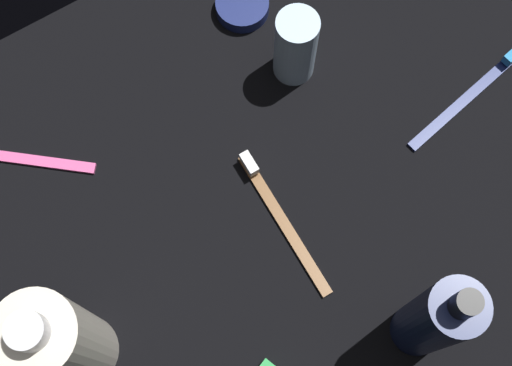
{
  "coord_description": "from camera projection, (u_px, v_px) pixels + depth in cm",
  "views": [
    {
      "loc": [
        -12.26,
        -19.75,
        75.17
      ],
      "look_at": [
        0.0,
        0.0,
        3.0
      ],
      "focal_mm": 49.98,
      "sensor_mm": 36.0,
      "label": 1
    }
  ],
  "objects": [
    {
      "name": "toothbrush_brown",
      "position": [
        279.0,
        214.0,
        0.77
      ],
      "size": [
        1.68,
        18.03,
        2.1
      ],
      "color": "brown",
      "rests_on": "ground_plane"
    },
    {
      "name": "bodywash_bottle",
      "position": [
        60.0,
        343.0,
        0.65
      ],
      "size": [
        7.36,
        7.36,
        20.03
      ],
      "color": "silver",
      "rests_on": "ground_plane"
    },
    {
      "name": "toothbrush_navy",
      "position": [
        473.0,
        92.0,
        0.82
      ],
      "size": [
        17.93,
        4.31,
        2.1
      ],
      "color": "navy",
      "rests_on": "ground_plane"
    },
    {
      "name": "deodorant_stick",
      "position": [
        295.0,
        47.0,
        0.79
      ],
      "size": [
        4.75,
        4.75,
        10.05
      ],
      "primitive_type": "cylinder",
      "color": "silver",
      "rests_on": "ground_plane"
    },
    {
      "name": "cream_tin_left",
      "position": [
        242.0,
        6.0,
        0.85
      ],
      "size": [
        6.38,
        6.38,
        1.72
      ],
      "primitive_type": "cylinder",
      "color": "navy",
      "rests_on": "ground_plane"
    },
    {
      "name": "lotion_bottle",
      "position": [
        436.0,
        319.0,
        0.66
      ],
      "size": [
        5.29,
        5.29,
        20.09
      ],
      "color": "#151E46",
      "rests_on": "ground_plane"
    },
    {
      "name": "ground_plane",
      "position": [
        256.0,
        193.0,
        0.79
      ],
      "size": [
        84.0,
        64.0,
        1.2
      ],
      "primitive_type": "cube",
      "color": "black"
    },
    {
      "name": "toothbrush_pink",
      "position": [
        5.0,
        156.0,
        0.79
      ],
      "size": [
        14.59,
        12.45,
        2.1
      ],
      "color": "#E55999",
      "rests_on": "ground_plane"
    }
  ]
}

